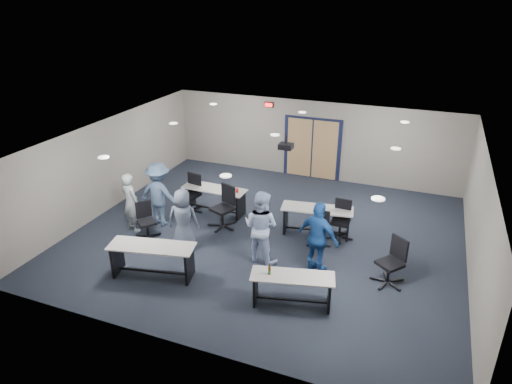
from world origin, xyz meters
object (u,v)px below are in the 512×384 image
at_px(chair_back_c, 319,230).
at_px(person_gray, 131,202).
at_px(chair_back_a, 190,194).
at_px(table_back_right, 317,216).
at_px(table_back_left, 215,196).
at_px(chair_loose_left, 147,221).
at_px(person_lightblue, 261,227).
at_px(chair_back_d, 340,220).
at_px(chair_loose_right, 390,262).
at_px(table_front_left, 152,255).
at_px(table_front_right, 292,284).
at_px(person_plaid, 183,219).
at_px(chair_back_b, 222,207).
at_px(person_navy, 318,238).
at_px(person_back, 159,194).

height_order(chair_back_c, person_gray, person_gray).
bearing_deg(chair_back_a, table_back_right, 10.82).
distance_m(table_back_left, chair_loose_left, 2.27).
bearing_deg(person_lightblue, chair_back_d, -122.80).
bearing_deg(table_back_left, table_back_right, -1.58).
relative_size(chair_back_a, chair_back_d, 1.07).
bearing_deg(chair_back_d, person_gray, -161.49).
xyz_separation_m(table_back_left, chair_loose_right, (5.21, -1.82, 0.03)).
relative_size(table_back_left, table_back_right, 0.98).
distance_m(table_front_left, chair_back_a, 3.40).
xyz_separation_m(chair_back_a, person_lightblue, (2.91, -1.76, 0.35)).
bearing_deg(table_back_right, table_back_left, 167.92).
distance_m(table_front_right, person_plaid, 3.48).
distance_m(table_front_left, chair_back_b, 2.76).
xyz_separation_m(person_plaid, person_navy, (3.43, 0.15, 0.09)).
xyz_separation_m(chair_back_d, person_lightblue, (-1.57, -1.76, 0.39)).
distance_m(chair_back_b, chair_back_c, 2.75).
bearing_deg(chair_loose_left, table_front_left, -101.88).
relative_size(table_front_left, table_back_left, 1.07).
height_order(table_front_left, person_plaid, person_plaid).
bearing_deg(table_back_left, person_lightblue, -39.97).
height_order(person_plaid, person_navy, person_navy).
bearing_deg(person_gray, person_plaid, -169.79).
bearing_deg(chair_loose_left, chair_loose_right, -47.85).
height_order(chair_back_d, person_gray, person_gray).
distance_m(chair_loose_left, person_plaid, 1.21).
height_order(person_gray, person_plaid, person_gray).
bearing_deg(chair_loose_left, table_back_right, -25.59).
bearing_deg(person_lightblue, chair_back_b, -27.84).
bearing_deg(chair_loose_right, person_plaid, -138.42).
relative_size(chair_back_b, person_back, 0.66).
height_order(chair_back_a, chair_back_d, chair_back_a).
bearing_deg(chair_back_b, person_gray, -133.53).
bearing_deg(table_back_left, chair_back_a, -163.35).
bearing_deg(chair_loose_right, chair_loose_left, -139.68).
xyz_separation_m(chair_back_a, chair_loose_left, (-0.28, -1.84, -0.07)).
bearing_deg(table_back_right, person_gray, -169.78).
xyz_separation_m(table_back_right, person_back, (-4.22, -1.04, 0.39)).
relative_size(table_back_left, person_navy, 1.07).
bearing_deg(person_back, chair_back_a, -110.04).
relative_size(table_front_left, table_back_right, 1.04).
relative_size(chair_back_a, chair_back_b, 0.94).
bearing_deg(chair_back_c, chair_back_b, -176.82).
distance_m(table_back_right, person_gray, 5.03).
distance_m(table_front_right, chair_back_c, 2.56).
height_order(chair_back_b, chair_loose_right, chair_back_b).
height_order(chair_loose_left, person_back, person_back).
distance_m(person_lightblue, person_back, 3.37).
height_order(chair_back_d, person_back, person_back).
distance_m(table_back_left, person_back, 1.68).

